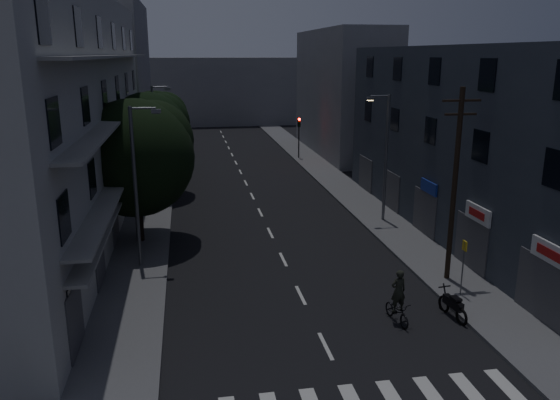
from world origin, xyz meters
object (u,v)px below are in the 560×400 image
object	(u,v)px
utility_pole	(455,182)
cyclist	(398,305)
bus_stop_sign	(464,258)
motorcycle	(453,306)

from	to	relation	value
utility_pole	cyclist	world-z (taller)	utility_pole
utility_pole	cyclist	bearing A→B (deg)	-137.76
bus_stop_sign	cyclist	distance (m)	4.19
utility_pole	bus_stop_sign	xyz separation A→B (m)	(-0.27, -1.87, -2.98)
utility_pole	cyclist	size ratio (longest dim) A/B	3.98
bus_stop_sign	motorcycle	xyz separation A→B (m)	(-1.25, -1.70, -1.39)
utility_pole	motorcycle	world-z (taller)	utility_pole
motorcycle	bus_stop_sign	bearing A→B (deg)	46.21
utility_pole	motorcycle	distance (m)	5.84
utility_pole	motorcycle	size ratio (longest dim) A/B	4.57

